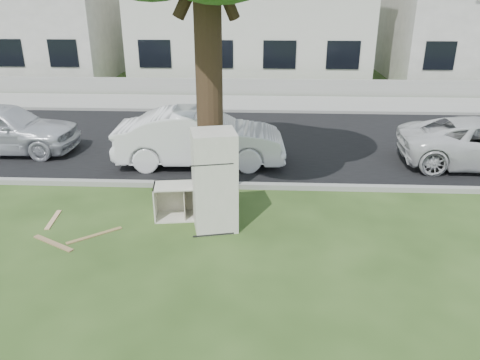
{
  "coord_description": "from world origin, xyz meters",
  "views": [
    {
      "loc": [
        0.67,
        -7.51,
        4.31
      ],
      "look_at": [
        0.28,
        0.6,
        0.96
      ],
      "focal_mm": 35.0,
      "sensor_mm": 36.0,
      "label": 1
    }
  ],
  "objects_px": {
    "car_left": "(2,128)",
    "car_center": "(200,138)",
    "fridge": "(214,181)",
    "cabinet": "(177,201)"
  },
  "relations": [
    {
      "from": "car_left",
      "to": "car_center",
      "type": "bearing_deg",
      "value": -97.31
    },
    {
      "from": "fridge",
      "to": "car_left",
      "type": "bearing_deg",
      "value": 133.83
    },
    {
      "from": "cabinet",
      "to": "car_left",
      "type": "relative_size",
      "value": 0.22
    },
    {
      "from": "car_center",
      "to": "car_left",
      "type": "distance_m",
      "value": 5.66
    },
    {
      "from": "cabinet",
      "to": "car_left",
      "type": "distance_m",
      "value": 6.72
    },
    {
      "from": "cabinet",
      "to": "car_left",
      "type": "height_order",
      "value": "car_left"
    },
    {
      "from": "cabinet",
      "to": "car_center",
      "type": "bearing_deg",
      "value": 80.74
    },
    {
      "from": "cabinet",
      "to": "car_left",
      "type": "xyz_separation_m",
      "value": [
        -5.55,
        3.78,
        0.35
      ]
    },
    {
      "from": "fridge",
      "to": "car_center",
      "type": "relative_size",
      "value": 0.44
    },
    {
      "from": "fridge",
      "to": "cabinet",
      "type": "distance_m",
      "value": 1.07
    }
  ]
}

